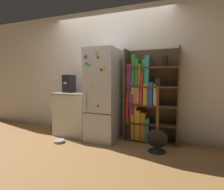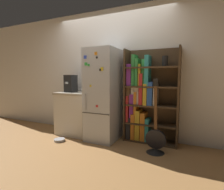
{
  "view_description": "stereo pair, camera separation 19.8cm",
  "coord_description": "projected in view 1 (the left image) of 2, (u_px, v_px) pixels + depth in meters",
  "views": [
    {
      "loc": [
        1.36,
        -2.97,
        1.22
      ],
      "look_at": [
        0.15,
        0.15,
        0.87
      ],
      "focal_mm": 28.0,
      "sensor_mm": 36.0,
      "label": 1
    },
    {
      "loc": [
        1.54,
        -2.89,
        1.22
      ],
      "look_at": [
        0.15,
        0.15,
        0.87
      ],
      "focal_mm": 28.0,
      "sensor_mm": 36.0,
      "label": 2
    }
  ],
  "objects": [
    {
      "name": "ground_plane",
      "position": [
        102.0,
        140.0,
        3.37
      ],
      "size": [
        16.0,
        16.0,
        0.0
      ],
      "primitive_type": "plane",
      "color": "#A87542"
    },
    {
      "name": "wall_back",
      "position": [
        111.0,
        73.0,
        3.67
      ],
      "size": [
        8.0,
        0.05,
        2.6
      ],
      "color": "white",
      "rests_on": "ground_plane"
    },
    {
      "name": "refrigerator",
      "position": [
        104.0,
        95.0,
        3.38
      ],
      "size": [
        0.56,
        0.7,
        1.74
      ],
      "color": "silver",
      "rests_on": "ground_plane"
    },
    {
      "name": "bookshelf",
      "position": [
        145.0,
        99.0,
        3.31
      ],
      "size": [
        0.98,
        0.32,
        1.73
      ],
      "color": "#4C3823",
      "rests_on": "ground_plane"
    },
    {
      "name": "kitchen_counter",
      "position": [
        75.0,
        113.0,
        3.71
      ],
      "size": [
        0.73,
        0.61,
        0.89
      ],
      "color": "silver",
      "rests_on": "ground_plane"
    },
    {
      "name": "espresso_machine",
      "position": [
        69.0,
        84.0,
        3.69
      ],
      "size": [
        0.2,
        0.28,
        0.37
      ],
      "color": "black",
      "rests_on": "kitchen_counter"
    },
    {
      "name": "guitar",
      "position": [
        157.0,
        141.0,
        2.84
      ],
      "size": [
        0.33,
        0.29,
        1.19
      ],
      "color": "black",
      "rests_on": "ground_plane"
    },
    {
      "name": "pet_bowl",
      "position": [
        59.0,
        141.0,
        3.27
      ],
      "size": [
        0.2,
        0.2,
        0.04
      ],
      "color": "#B7B7BC",
      "rests_on": "ground_plane"
    }
  ]
}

